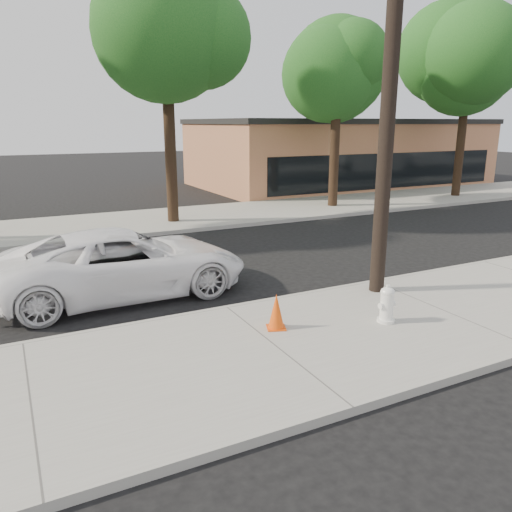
# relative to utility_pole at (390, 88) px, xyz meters

# --- Properties ---
(ground) EXTENTS (120.00, 120.00, 0.00)m
(ground) POSITION_rel_utility_pole_xyz_m (-3.60, 2.70, -4.70)
(ground) COLOR black
(ground) RESTS_ON ground
(near_sidewalk) EXTENTS (90.00, 4.40, 0.15)m
(near_sidewalk) POSITION_rel_utility_pole_xyz_m (-3.60, -1.60, -4.62)
(near_sidewalk) COLOR gray
(near_sidewalk) RESTS_ON ground
(far_sidewalk) EXTENTS (90.00, 5.00, 0.15)m
(far_sidewalk) POSITION_rel_utility_pole_xyz_m (-3.60, 11.20, -4.62)
(far_sidewalk) COLOR gray
(far_sidewalk) RESTS_ON ground
(curb_near) EXTENTS (90.00, 0.12, 0.16)m
(curb_near) POSITION_rel_utility_pole_xyz_m (-3.60, 0.60, -4.62)
(curb_near) COLOR #9E9B93
(curb_near) RESTS_ON ground
(building_main) EXTENTS (18.00, 10.00, 4.00)m
(building_main) POSITION_rel_utility_pole_xyz_m (12.40, 18.70, -2.70)
(building_main) COLOR #AC6847
(building_main) RESTS_ON ground
(utility_pole) EXTENTS (1.40, 0.34, 9.00)m
(utility_pole) POSITION_rel_utility_pole_xyz_m (0.00, 0.00, 0.00)
(utility_pole) COLOR black
(utility_pole) RESTS_ON near_sidewalk
(tree_c) EXTENTS (4.96, 4.80, 9.55)m
(tree_c) POSITION_rel_utility_pole_xyz_m (-1.38, 10.34, 2.21)
(tree_c) COLOR black
(tree_c) RESTS_ON far_sidewalk
(tree_d) EXTENTS (4.50, 4.35, 8.75)m
(tree_d) POSITION_rel_utility_pole_xyz_m (6.60, 10.65, 1.67)
(tree_d) COLOR black
(tree_d) RESTS_ON far_sidewalk
(tree_e) EXTENTS (4.80, 4.65, 9.25)m
(tree_e) POSITION_rel_utility_pole_xyz_m (14.61, 10.44, 2.00)
(tree_e) COLOR black
(tree_e) RESTS_ON far_sidewalk
(police_cruiser) EXTENTS (5.73, 2.68, 1.59)m
(police_cruiser) POSITION_rel_utility_pole_xyz_m (-5.24, 2.77, -3.90)
(police_cruiser) COLOR white
(police_cruiser) RESTS_ON ground
(fire_hydrant) EXTENTS (0.38, 0.35, 0.72)m
(fire_hydrant) POSITION_rel_utility_pole_xyz_m (-1.11, -1.60, -4.20)
(fire_hydrant) COLOR white
(fire_hydrant) RESTS_ON near_sidewalk
(traffic_cone) EXTENTS (0.46, 0.46, 0.69)m
(traffic_cone) POSITION_rel_utility_pole_xyz_m (-3.21, -0.89, -4.21)
(traffic_cone) COLOR #EF4E0C
(traffic_cone) RESTS_ON near_sidewalk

